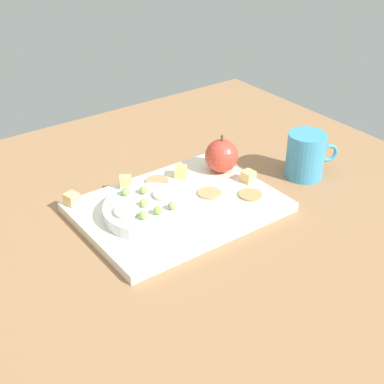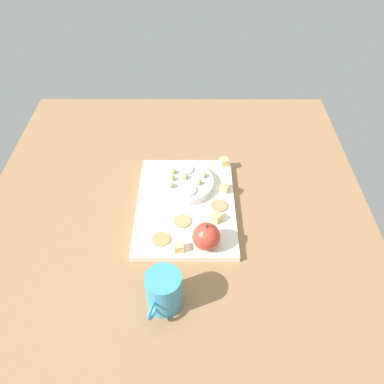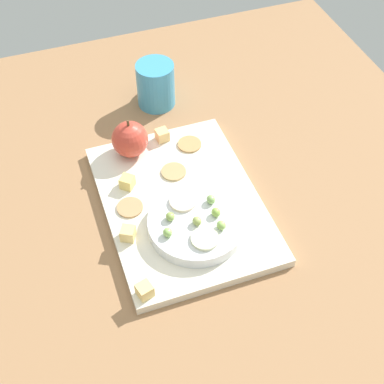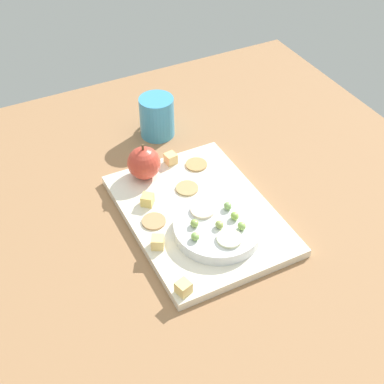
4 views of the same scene
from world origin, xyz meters
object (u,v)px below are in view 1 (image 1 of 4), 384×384
object	(u,v)px
cracker_0	(157,181)
apple_slice_0	(165,194)
cheese_cube_1	(248,176)
cheese_cube_3	(126,182)
apple_slice_1	(127,211)
cracker_2	(250,195)
platter	(178,207)
grape_2	(158,210)
cracker_1	(209,193)
grape_4	(144,215)
cheese_cube_2	(72,199)
grape_5	(144,190)
cup	(306,155)
serving_dish	(149,211)
apple_whole	(222,156)
cheese_cube_0	(181,172)
grape_3	(172,206)
grape_0	(144,203)
grape_1	(126,192)

from	to	relation	value
cracker_0	apple_slice_0	xyz separation A→B (cm)	(3.61, 8.45, 2.30)
cheese_cube_1	apple_slice_0	world-z (taller)	apple_slice_0
cheese_cube_3	apple_slice_1	world-z (taller)	apple_slice_1
cracker_2	platter	bearing A→B (deg)	-24.91
apple_slice_1	grape_2	bearing A→B (deg)	140.02
cracker_1	grape_4	xyz separation A→B (cm)	(16.40, 2.79, 2.77)
platter	cheese_cube_2	bearing A→B (deg)	-35.28
grape_2	grape_5	xyz separation A→B (cm)	(-1.70, -7.38, -0.07)
cheese_cube_2	grape_4	bearing A→B (deg)	113.29
cheese_cube_3	cracker_2	size ratio (longest dim) A/B	0.50
cheese_cube_2	cup	bearing A→B (deg)	160.94
apple_slice_0	cup	xyz separation A→B (cm)	(-31.38, 4.81, 0.51)
cracker_0	cracker_2	bearing A→B (deg)	127.49
cheese_cube_1	grape_2	xyz separation A→B (cm)	(22.72, 2.27, 1.84)
serving_dish	apple_slice_1	distance (cm)	4.55
apple_whole	cheese_cube_0	bearing A→B (deg)	-19.54
grape_2	grape_3	size ratio (longest dim) A/B	1.00
grape_2	cup	distance (cm)	35.81
cheese_cube_2	grape_4	size ratio (longest dim) A/B	1.36
platter	apple_slice_0	distance (cm)	4.13
cheese_cube_3	grape_0	bearing A→B (deg)	76.54
cracker_1	grape_2	world-z (taller)	grape_2
serving_dish	apple_slice_0	distance (cm)	4.57
grape_2	apple_slice_1	size ratio (longest dim) A/B	0.37
cracker_2	grape_4	bearing A→B (deg)	-6.01
cracker_2	grape_2	xyz separation A→B (cm)	(19.47, -2.17, 2.77)
cheese_cube_2	grape_1	world-z (taller)	grape_1
cracker_2	grape_3	bearing A→B (deg)	-6.75
cheese_cube_0	cracker_2	size ratio (longest dim) A/B	0.50
cheese_cube_1	cracker_0	bearing A→B (deg)	-35.51
cracker_1	cheese_cube_3	bearing A→B (deg)	-45.20
cracker_2	grape_4	size ratio (longest dim) A/B	2.74
apple_whole	cracker_2	world-z (taller)	apple_whole
cracker_1	apple_whole	bearing A→B (deg)	-142.25
cheese_cube_1	grape_5	xyz separation A→B (cm)	(21.02, -5.11, 1.76)
cracker_0	cracker_1	bearing A→B (deg)	119.55
grape_2	grape_4	world-z (taller)	same
cracker_2	apple_whole	bearing A→B (deg)	-99.04
cracker_2	cracker_1	bearing A→B (deg)	-41.05
cheese_cube_3	grape_5	xyz separation A→B (cm)	(0.31, 7.24, 1.76)
cheese_cube_0	cracker_0	bearing A→B (deg)	-10.85
apple_whole	grape_1	bearing A→B (deg)	0.27
cheese_cube_0	cracker_1	world-z (taller)	cheese_cube_0
cheese_cube_2	apple_slice_1	size ratio (longest dim) A/B	0.50
cracker_2	grape_4	xyz separation A→B (cm)	(22.29, -2.35, 2.77)
platter	cracker_0	bearing A→B (deg)	-98.22
cheese_cube_0	cracker_1	size ratio (longest dim) A/B	0.50
cracker_2	grape_3	size ratio (longest dim) A/B	2.74
cheese_cube_1	grape_4	distance (cm)	25.69
grape_5	apple_slice_0	xyz separation A→B (cm)	(-2.72, 3.09, -0.39)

